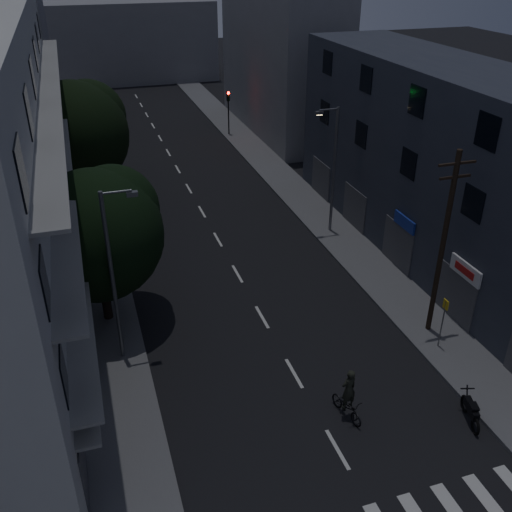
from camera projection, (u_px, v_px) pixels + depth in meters
ground at (200, 209)px, 40.45m from camera, size 160.00×160.00×0.00m
sidewalk_left at (92, 222)px, 38.41m from camera, size 3.00×90.00×0.15m
sidewalk_right at (299, 195)px, 42.41m from camera, size 3.00×90.00×0.15m
lane_markings at (183, 178)px, 45.66m from camera, size 0.15×60.50×0.01m
building_right at (449, 169)px, 31.81m from camera, size 6.19×28.00×11.00m
building_far_left at (14, 49)px, 52.58m from camera, size 6.00×20.00×16.00m
building_far_right at (280, 62)px, 54.69m from camera, size 6.00×20.00×13.00m
building_far_end at (123, 42)px, 75.58m from camera, size 24.00×8.00×10.00m
tree_near at (97, 230)px, 26.25m from camera, size 6.25×6.25×7.71m
tree_mid at (75, 131)px, 37.78m from camera, size 7.13×7.13×8.77m
tree_far at (76, 120)px, 42.94m from camera, size 6.08×6.08×7.51m
traffic_signal_far_right at (228, 104)px, 54.38m from camera, size 0.28×0.37×4.10m
traffic_signal_far_left at (87, 123)px, 48.61m from camera, size 0.28×0.37×4.10m
street_lamp_left_near at (114, 270)px, 23.76m from camera, size 1.51×0.25×8.00m
street_lamp_right at (333, 165)px, 35.01m from camera, size 1.51×0.25×8.00m
street_lamp_left_far at (83, 139)px, 39.58m from camera, size 1.51×0.25×8.00m
utility_pole at (443, 242)px, 25.41m from camera, size 1.80×0.24×9.00m
bus_stop_sign at (444, 315)px, 25.64m from camera, size 0.06×0.35×2.52m
motorcycle at (471, 411)px, 22.32m from camera, size 0.79×1.87×1.24m
cyclist at (347, 401)px, 22.40m from camera, size 1.02×1.92×2.31m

